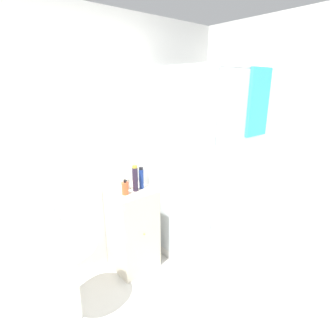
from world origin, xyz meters
The scene contains 8 objects.
wall_back centered at (0.00, 1.70, 1.25)m, with size 6.40×0.06×2.50m, color white.
shower_enclosure centered at (1.16, 1.14, 0.55)m, with size 0.91×0.94×2.03m.
vanity_cabinet centered at (0.41, 1.47, 0.44)m, with size 0.42×0.41×0.87m.
sink centered at (-0.35, 1.25, 0.64)m, with size 0.51×0.51×0.97m.
soap_dispenser centered at (0.32, 1.42, 0.93)m, with size 0.06×0.07×0.15m.
shampoo_bottle_tall_black centered at (0.44, 1.43, 1.00)m, with size 0.05×0.05×0.26m.
shampoo_bottle_blue centered at (0.52, 1.45, 0.98)m, with size 0.05×0.05×0.22m.
lotion_bottle_white centered at (0.40, 1.52, 0.93)m, with size 0.06×0.06×0.14m.
Camera 1 is at (-0.85, -0.58, 1.87)m, focal length 28.00 mm.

